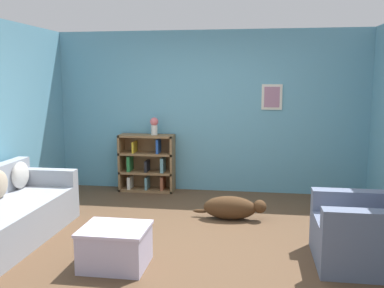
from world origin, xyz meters
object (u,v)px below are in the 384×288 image
Objects in this scene: dog at (232,208)px; couch at (0,216)px; bookshelf at (147,164)px; coffee_table at (115,245)px; vase at (154,125)px; recliner_chair at (375,231)px.

couch is at bearing -154.38° from dog.
bookshelf is at bearing 67.05° from couch.
dog is at bearing 56.71° from coffee_table.
vase reaches higher than couch.
bookshelf is 1.44× the size of coffee_table.
vase is (1.18, 2.46, 0.78)m from couch.
bookshelf is 0.93× the size of recliner_chair.
recliner_chair is 3.80m from vase.
dog is (2.52, 1.21, -0.15)m from couch.
coffee_table is 0.67× the size of dog.
dog is 2.06m from vase.
bookshelf is 0.66m from vase.
coffee_table is 3.00m from vase.
bookshelf is at bearing 170.59° from vase.
dog is at bearing 141.31° from recliner_chair.
recliner_chair is 3.54× the size of vase.
coffee_table is at bearing -14.94° from couch.
recliner_chair is at bearing 0.42° from couch.
recliner_chair is at bearing -40.86° from vase.
dog is at bearing -40.91° from bookshelf.
recliner_chair is (2.95, -2.46, -0.11)m from bookshelf.
couch is at bearing -115.67° from vase.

